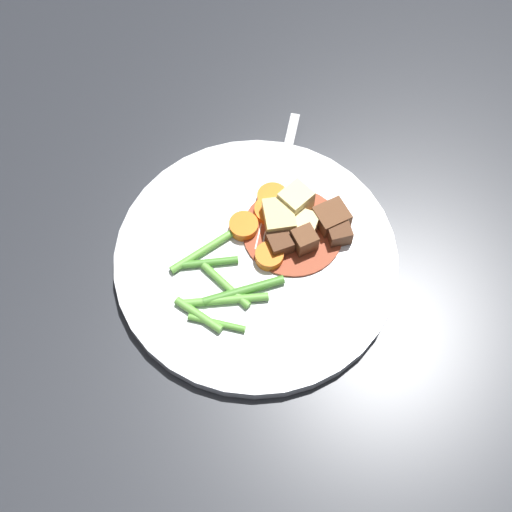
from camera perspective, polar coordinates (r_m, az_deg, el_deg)
The scene contains 22 objects.
ground_plane at distance 0.74m, azimuth 0.00°, elevation -0.51°, with size 3.00×3.00×0.00m, color #26282D.
dinner_plate at distance 0.73m, azimuth 0.00°, elevation -0.26°, with size 0.29×0.29×0.01m, color white.
stew_sauce at distance 0.74m, azimuth 2.92°, elevation 1.95°, with size 0.10×0.10×0.00m, color #93381E.
carrot_slice_0 at distance 0.73m, azimuth -0.73°, elevation 2.44°, with size 0.03×0.03×0.01m, color orange.
carrot_slice_1 at distance 0.74m, azimuth 1.21°, elevation 3.60°, with size 0.03×0.03×0.01m, color orange.
carrot_slice_2 at distance 0.72m, azimuth 1.06°, elevation -0.02°, with size 0.03×0.03×0.01m, color orange.
carrot_slice_3 at distance 0.75m, azimuth 1.31°, elevation 4.62°, with size 0.03×0.03×0.01m, color orange.
potato_chunk_0 at distance 0.74m, azimuth 3.15°, elevation 4.32°, with size 0.03×0.03×0.03m, color #EAD68C.
potato_chunk_1 at distance 0.73m, azimuth 1.82°, elevation 2.97°, with size 0.04×0.03×0.03m, color #E5CC7A.
potato_chunk_2 at distance 0.73m, azimuth 3.85°, elevation 2.52°, with size 0.03×0.02×0.02m, color #EAD68C.
meat_chunk_0 at distance 0.74m, azimuth 5.96°, elevation 3.04°, with size 0.03×0.03×0.02m, color brown.
meat_chunk_1 at distance 0.72m, azimuth 1.86°, elevation 1.07°, with size 0.02×0.02×0.02m, color #56331E.
meat_chunk_2 at distance 0.73m, azimuth 6.54°, elevation 1.84°, with size 0.02×0.02×0.02m, color #56331E.
meat_chunk_3 at distance 0.72m, azimuth 3.83°, elevation 1.22°, with size 0.02×0.02×0.02m, color brown.
green_bean_0 at distance 0.73m, azimuth -3.94°, elevation 0.57°, with size 0.01×0.01×0.08m, color #66AD42.
green_bean_1 at distance 0.71m, azimuth -2.40°, elevation -2.32°, with size 0.01×0.01×0.06m, color #66AD42.
green_bean_2 at distance 0.72m, azimuth -3.63°, elevation -0.51°, with size 0.01×0.01×0.06m, color #4C8E33.
green_bean_3 at distance 0.70m, azimuth -0.97°, elevation -2.74°, with size 0.01×0.01×0.08m, color #4C8E33.
green_bean_4 at distance 0.69m, azimuth -4.53°, elevation -4.66°, with size 0.01×0.01×0.05m, color #66AD42.
green_bean_5 at distance 0.69m, azimuth -3.11°, elevation -5.29°, with size 0.01×0.01×0.06m, color #599E38.
green_bean_6 at distance 0.70m, azimuth -2.42°, elevation -3.48°, with size 0.01×0.01×0.08m, color #66AD42.
fork at distance 0.77m, azimuth 1.87°, elevation 5.67°, with size 0.11×0.15×0.00m.
Camera 1 is at (-0.12, -0.31, 0.66)m, focal length 50.76 mm.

